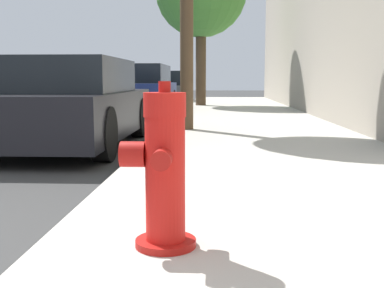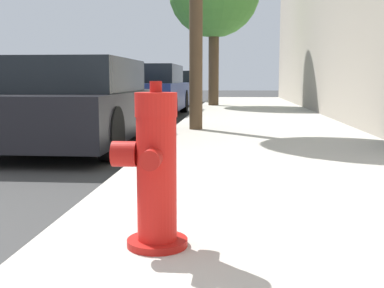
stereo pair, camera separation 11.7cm
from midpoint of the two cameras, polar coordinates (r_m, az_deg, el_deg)
name	(u,v)px [view 1 (the left image)]	position (r m, az deg, el deg)	size (l,w,h in m)	color
fire_hydrant	(164,172)	(2.28, -4.87, -3.33)	(0.36, 0.38, 0.79)	#A91511
parked_car_near	(63,104)	(6.99, -15.47, 4.58)	(1.89, 3.93, 1.23)	black
parked_car_mid	(136,91)	(12.65, -6.93, 6.24)	(1.79, 4.37, 1.32)	navy
parked_car_far	(163,88)	(18.71, -3.65, 6.61)	(1.76, 4.02, 1.26)	#4C5156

